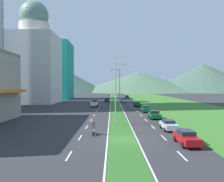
# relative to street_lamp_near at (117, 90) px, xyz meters

# --- Properties ---
(ground_plane) EXTENTS (600.00, 600.00, 0.00)m
(ground_plane) POSITION_rel_street_lamp_near_xyz_m (0.38, -9.69, -5.69)
(ground_plane) COLOR #2D2D30
(grass_median) EXTENTS (3.20, 240.00, 0.06)m
(grass_median) POSITION_rel_street_lamp_near_xyz_m (0.38, 50.31, -5.66)
(grass_median) COLOR #2D6023
(grass_median) RESTS_ON ground_plane
(grass_verge_right) EXTENTS (24.00, 240.00, 0.06)m
(grass_verge_right) POSITION_rel_street_lamp_near_xyz_m (20.98, 50.31, -5.66)
(grass_verge_right) COLOR #387028
(grass_verge_right) RESTS_ON ground_plane
(lane_dash_left_2) EXTENTS (0.16, 2.80, 0.01)m
(lane_dash_left_2) POSITION_rel_street_lamp_near_xyz_m (-4.72, -15.61, -5.69)
(lane_dash_left_2) COLOR silver
(lane_dash_left_2) RESTS_ON ground_plane
(lane_dash_left_3) EXTENTS (0.16, 2.80, 0.01)m
(lane_dash_left_3) POSITION_rel_street_lamp_near_xyz_m (-4.72, -8.57, -5.69)
(lane_dash_left_3) COLOR silver
(lane_dash_left_3) RESTS_ON ground_plane
(lane_dash_left_4) EXTENTS (0.16, 2.80, 0.01)m
(lane_dash_left_4) POSITION_rel_street_lamp_near_xyz_m (-4.72, -1.52, -5.69)
(lane_dash_left_4) COLOR silver
(lane_dash_left_4) RESTS_ON ground_plane
(lane_dash_left_5) EXTENTS (0.16, 2.80, 0.01)m
(lane_dash_left_5) POSITION_rel_street_lamp_near_xyz_m (-4.72, 5.52, -5.69)
(lane_dash_left_5) COLOR silver
(lane_dash_left_5) RESTS_ON ground_plane
(lane_dash_left_6) EXTENTS (0.16, 2.80, 0.01)m
(lane_dash_left_6) POSITION_rel_street_lamp_near_xyz_m (-4.72, 12.56, -5.69)
(lane_dash_left_6) COLOR silver
(lane_dash_left_6) RESTS_ON ground_plane
(lane_dash_left_7) EXTENTS (0.16, 2.80, 0.01)m
(lane_dash_left_7) POSITION_rel_street_lamp_near_xyz_m (-4.72, 19.60, -5.69)
(lane_dash_left_7) COLOR silver
(lane_dash_left_7) RESTS_ON ground_plane
(lane_dash_left_8) EXTENTS (0.16, 2.80, 0.01)m
(lane_dash_left_8) POSITION_rel_street_lamp_near_xyz_m (-4.72, 26.65, -5.69)
(lane_dash_left_8) COLOR silver
(lane_dash_left_8) RESTS_ON ground_plane
(lane_dash_left_9) EXTENTS (0.16, 2.80, 0.01)m
(lane_dash_left_9) POSITION_rel_street_lamp_near_xyz_m (-4.72, 33.69, -5.69)
(lane_dash_left_9) COLOR silver
(lane_dash_left_9) RESTS_ON ground_plane
(lane_dash_left_10) EXTENTS (0.16, 2.80, 0.01)m
(lane_dash_left_10) POSITION_rel_street_lamp_near_xyz_m (-4.72, 40.73, -5.69)
(lane_dash_left_10) COLOR silver
(lane_dash_left_10) RESTS_ON ground_plane
(lane_dash_right_2) EXTENTS (0.16, 2.80, 0.01)m
(lane_dash_right_2) POSITION_rel_street_lamp_near_xyz_m (5.48, -15.61, -5.69)
(lane_dash_right_2) COLOR silver
(lane_dash_right_2) RESTS_ON ground_plane
(lane_dash_right_3) EXTENTS (0.16, 2.80, 0.01)m
(lane_dash_right_3) POSITION_rel_street_lamp_near_xyz_m (5.48, -8.57, -5.69)
(lane_dash_right_3) COLOR silver
(lane_dash_right_3) RESTS_ON ground_plane
(lane_dash_right_4) EXTENTS (0.16, 2.80, 0.01)m
(lane_dash_right_4) POSITION_rel_street_lamp_near_xyz_m (5.48, -1.52, -5.69)
(lane_dash_right_4) COLOR silver
(lane_dash_right_4) RESTS_ON ground_plane
(lane_dash_right_5) EXTENTS (0.16, 2.80, 0.01)m
(lane_dash_right_5) POSITION_rel_street_lamp_near_xyz_m (5.48, 5.52, -5.69)
(lane_dash_right_5) COLOR silver
(lane_dash_right_5) RESTS_ON ground_plane
(lane_dash_right_6) EXTENTS (0.16, 2.80, 0.01)m
(lane_dash_right_6) POSITION_rel_street_lamp_near_xyz_m (5.48, 12.56, -5.69)
(lane_dash_right_6) COLOR silver
(lane_dash_right_6) RESTS_ON ground_plane
(lane_dash_right_7) EXTENTS (0.16, 2.80, 0.01)m
(lane_dash_right_7) POSITION_rel_street_lamp_near_xyz_m (5.48, 19.60, -5.69)
(lane_dash_right_7) COLOR silver
(lane_dash_right_7) RESTS_ON ground_plane
(lane_dash_right_8) EXTENTS (0.16, 2.80, 0.01)m
(lane_dash_right_8) POSITION_rel_street_lamp_near_xyz_m (5.48, 26.65, -5.69)
(lane_dash_right_8) COLOR silver
(lane_dash_right_8) RESTS_ON ground_plane
(lane_dash_right_9) EXTENTS (0.16, 2.80, 0.01)m
(lane_dash_right_9) POSITION_rel_street_lamp_near_xyz_m (5.48, 33.69, -5.69)
(lane_dash_right_9) COLOR silver
(lane_dash_right_9) RESTS_ON ground_plane
(lane_dash_right_10) EXTENTS (0.16, 2.80, 0.01)m
(lane_dash_right_10) POSITION_rel_street_lamp_near_xyz_m (5.48, 40.73, -5.69)
(lane_dash_right_10) COLOR silver
(lane_dash_right_10) RESTS_ON ground_plane
(edge_line_median_left) EXTENTS (0.16, 240.00, 0.01)m
(edge_line_median_left) POSITION_rel_street_lamp_near_xyz_m (-1.37, 50.31, -5.69)
(edge_line_median_left) COLOR silver
(edge_line_median_left) RESTS_ON ground_plane
(edge_line_median_right) EXTENTS (0.16, 240.00, 0.01)m
(edge_line_median_right) POSITION_rel_street_lamp_near_xyz_m (2.13, 50.31, -5.69)
(edge_line_median_right) COLOR silver
(edge_line_median_right) RESTS_ON ground_plane
(domed_building) EXTENTS (16.81, 16.81, 38.28)m
(domed_building) POSITION_rel_street_lamp_near_xyz_m (-30.03, 47.89, 10.62)
(domed_building) COLOR silver
(domed_building) RESTS_ON ground_plane
(midrise_colored) EXTENTS (17.68, 17.68, 27.71)m
(midrise_colored) POSITION_rel_street_lamp_near_xyz_m (-29.95, 73.10, 8.16)
(midrise_colored) COLOR teal
(midrise_colored) RESTS_ON ground_plane
(hill_far_left) EXTENTS (145.00, 145.00, 39.29)m
(hill_far_left) POSITION_rel_street_lamp_near_xyz_m (-79.87, 213.87, 13.95)
(hill_far_left) COLOR #3D5647
(hill_far_left) RESTS_ON ground_plane
(hill_far_center) EXTENTS (145.43, 145.43, 23.14)m
(hill_far_center) POSITION_rel_street_lamp_near_xyz_m (29.99, 225.41, 5.88)
(hill_far_center) COLOR #47664C
(hill_far_center) RESTS_ON ground_plane
(hill_far_right) EXTENTS (124.91, 124.91, 32.17)m
(hill_far_right) POSITION_rel_street_lamp_near_xyz_m (104.22, 218.57, 10.39)
(hill_far_right) COLOR #3D5647
(hill_far_right) RESTS_ON ground_plane
(street_lamp_near) EXTENTS (2.65, 0.37, 10.03)m
(street_lamp_near) POSITION_rel_street_lamp_near_xyz_m (0.00, 0.00, 0.00)
(street_lamp_near) COLOR #99999E
(street_lamp_near) RESTS_ON ground_plane
(street_lamp_mid) EXTENTS (2.58, 0.41, 10.92)m
(street_lamp_mid) POSITION_rel_street_lamp_near_xyz_m (1.02, 24.03, 0.45)
(street_lamp_mid) COLOR #99999E
(street_lamp_mid) RESTS_ON ground_plane
(car_0) EXTENTS (2.01, 4.61, 1.60)m
(car_0) POSITION_rel_street_lamp_near_xyz_m (3.68, 52.65, -4.88)
(car_0) COLOR #B2B2B7
(car_0) RESTS_ON ground_plane
(car_1) EXTENTS (2.03, 4.34, 1.63)m
(car_1) POSITION_rel_street_lamp_near_xyz_m (-2.83, 54.56, -4.88)
(car_1) COLOR #0C5128
(car_1) RESTS_ON ground_plane
(car_2) EXTENTS (1.88, 4.45, 1.43)m
(car_2) POSITION_rel_street_lamp_near_xyz_m (7.30, -3.85, -4.95)
(car_2) COLOR #B2B2B7
(car_2) RESTS_ON ground_plane
(car_3) EXTENTS (1.88, 4.68, 1.52)m
(car_3) POSITION_rel_street_lamp_near_xyz_m (7.20, -11.74, -4.91)
(car_3) COLOR maroon
(car_3) RESTS_ON ground_plane
(car_4) EXTENTS (1.89, 4.23, 1.44)m
(car_4) POSITION_rel_street_lamp_near_xyz_m (7.01, 33.02, -4.95)
(car_4) COLOR #0C5128
(car_4) RESTS_ON ground_plane
(car_5) EXTENTS (2.03, 4.12, 1.58)m
(car_5) POSITION_rel_street_lamp_near_xyz_m (7.37, 7.17, -4.90)
(car_5) COLOR #0C5128
(car_5) RESTS_ON ground_plane
(car_6) EXTENTS (2.03, 4.66, 1.53)m
(car_6) POSITION_rel_street_lamp_near_xyz_m (7.39, 18.21, -4.90)
(car_6) COLOR #0C5128
(car_6) RESTS_ON ground_plane
(car_7) EXTENTS (1.87, 4.27, 1.49)m
(car_7) POSITION_rel_street_lamp_near_xyz_m (7.33, 83.74, -4.93)
(car_7) COLOR #0C5128
(car_7) RESTS_ON ground_plane
(pickup_truck_0) EXTENTS (2.18, 5.40, 2.00)m
(pickup_truck_0) POSITION_rel_street_lamp_near_xyz_m (-6.33, 33.20, -4.71)
(pickup_truck_0) COLOR silver
(pickup_truck_0) RESTS_ON ground_plane
(motorcycle_rider) EXTENTS (0.36, 2.00, 1.80)m
(motorcycle_rider) POSITION_rel_street_lamp_near_xyz_m (-3.21, -7.01, -4.95)
(motorcycle_rider) COLOR black
(motorcycle_rider) RESTS_ON ground_plane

